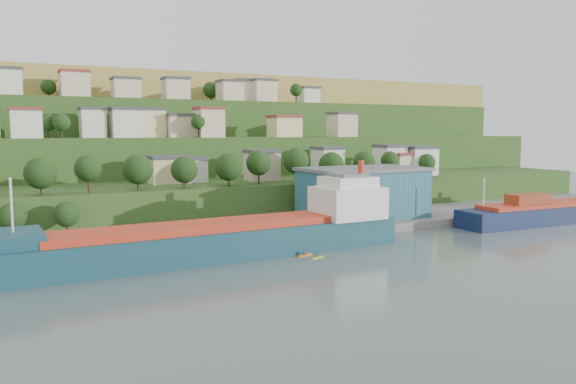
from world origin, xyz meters
TOP-DOWN VIEW (x-y plane):
  - ground at (0.00, 0.00)m, footprint 500.00×500.00m
  - quay at (20.00, 28.00)m, footprint 220.00×26.00m
  - hillside at (0.03, 168.65)m, footprint 360.00×210.73m
  - cargo_ship_near at (-11.21, 9.23)m, footprint 78.02×15.21m
  - cargo_ship_far at (82.49, 8.02)m, footprint 59.35×12.16m
  - warehouse at (32.81, 27.56)m, footprint 31.55×19.91m
  - dinghy at (-47.18, 18.56)m, footprint 3.93×2.26m
  - kayak_orange at (2.12, 2.74)m, footprint 3.61×1.90m
  - kayak_yellow at (3.39, 0.00)m, footprint 3.03×1.32m

SIDE VIEW (x-z plane):
  - ground at x=0.00m, z-range 0.00..0.00m
  - quay at x=20.00m, z-range -2.00..2.00m
  - hillside at x=0.03m, z-range -47.90..48.10m
  - kayak_yellow at x=3.39m, z-range -0.15..0.60m
  - kayak_orange at x=2.12m, z-range -0.19..0.72m
  - dinghy at x=-47.18m, z-range 1.20..1.94m
  - cargo_ship_far at x=82.49m, z-range -5.48..10.55m
  - cargo_ship_near at x=-11.21m, z-range -6.79..13.16m
  - warehouse at x=32.81m, z-range 2.03..14.83m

